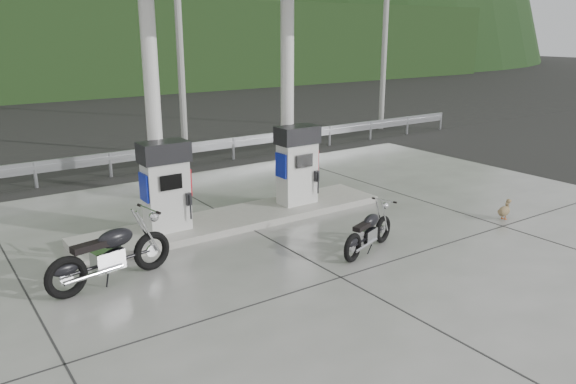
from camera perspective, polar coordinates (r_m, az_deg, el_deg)
ground at (r=10.36m, az=1.81°, el=-6.85°), size 160.00×160.00×0.00m
forecourt_apron at (r=10.36m, az=1.81°, el=-6.80°), size 18.00×14.00×0.02m
pump_island at (r=12.29m, az=-5.15°, el=-2.67°), size 7.00×1.40×0.15m
gas_pump_left at (r=11.34m, az=-12.30°, el=0.55°), size 0.95×0.55×1.80m
gas_pump_right at (r=12.85m, az=0.94°, el=2.75°), size 0.95×0.55×1.80m
canopy_column_left at (r=11.40m, az=-13.58°, el=8.76°), size 0.30×0.30×5.00m
canopy_column_right at (r=12.90m, az=-0.08°, el=10.02°), size 0.30×0.30×5.00m
guardrail at (r=16.98m, az=-14.50°, el=4.31°), size 26.00×0.16×1.42m
road at (r=20.38m, az=-17.87°, el=3.93°), size 60.00×7.00×0.01m
utility_pole_b at (r=18.80m, az=-11.01°, el=15.73°), size 0.22×0.22×8.00m
utility_pole_c at (r=23.94m, az=9.84°, el=15.82°), size 0.22×0.22×8.00m
tree_band at (r=38.09m, az=-26.90°, el=12.91°), size 80.00×6.00×6.00m
motorcycle_left at (r=9.67m, az=-17.57°, el=-6.10°), size 2.16×1.03×0.98m
motorcycle_right at (r=10.65m, az=8.19°, el=-4.05°), size 1.69×1.01×0.77m
duck at (r=13.24m, az=21.09°, el=-1.85°), size 0.53×0.25×0.37m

